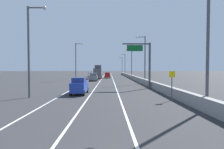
% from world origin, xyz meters
% --- Properties ---
extents(ground_plane, '(320.00, 320.00, 0.00)m').
position_xyz_m(ground_plane, '(0.00, 64.00, 0.00)').
color(ground_plane, '#2D2D30').
extents(lane_stripe_left, '(0.16, 130.00, 0.00)m').
position_xyz_m(lane_stripe_left, '(-5.50, 55.00, 0.00)').
color(lane_stripe_left, silver).
rests_on(lane_stripe_left, ground_plane).
extents(lane_stripe_center, '(0.16, 130.00, 0.00)m').
position_xyz_m(lane_stripe_center, '(-2.00, 55.00, 0.00)').
color(lane_stripe_center, silver).
rests_on(lane_stripe_center, ground_plane).
extents(lane_stripe_right, '(0.16, 130.00, 0.00)m').
position_xyz_m(lane_stripe_right, '(1.50, 55.00, 0.00)').
color(lane_stripe_right, silver).
rests_on(lane_stripe_right, ground_plane).
extents(jersey_barrier_right, '(0.60, 120.00, 1.10)m').
position_xyz_m(jersey_barrier_right, '(7.62, 40.00, 0.55)').
color(jersey_barrier_right, gray).
rests_on(jersey_barrier_right, ground_plane).
extents(overhead_sign_gantry, '(4.68, 0.36, 7.50)m').
position_xyz_m(overhead_sign_gantry, '(6.27, 25.42, 4.73)').
color(overhead_sign_gantry, '#47474C').
rests_on(overhead_sign_gantry, ground_plane).
extents(speed_advisory_sign, '(0.60, 0.11, 3.00)m').
position_xyz_m(speed_advisory_sign, '(6.72, 14.00, 1.76)').
color(speed_advisory_sign, '#4C4C51').
rests_on(speed_advisory_sign, ground_plane).
extents(lamp_post_right_near, '(2.14, 0.44, 10.20)m').
position_xyz_m(lamp_post_right_near, '(7.92, 10.09, 5.85)').
color(lamp_post_right_near, '#4C4C51').
rests_on(lamp_post_right_near, ground_plane).
extents(lamp_post_right_second, '(2.14, 0.44, 10.20)m').
position_xyz_m(lamp_post_right_second, '(7.77, 34.43, 5.85)').
color(lamp_post_right_second, '#4C4C51').
rests_on(lamp_post_right_second, ground_plane).
extents(lamp_post_right_third, '(2.14, 0.44, 10.20)m').
position_xyz_m(lamp_post_right_third, '(7.96, 58.77, 5.85)').
color(lamp_post_right_third, '#4C4C51').
rests_on(lamp_post_right_third, ground_plane).
extents(lamp_post_right_fourth, '(2.14, 0.44, 10.20)m').
position_xyz_m(lamp_post_right_fourth, '(7.79, 83.11, 5.85)').
color(lamp_post_right_fourth, '#4C4C51').
rests_on(lamp_post_right_fourth, ground_plane).
extents(lamp_post_right_fifth, '(2.14, 0.44, 10.20)m').
position_xyz_m(lamp_post_right_fifth, '(8.14, 107.44, 5.85)').
color(lamp_post_right_fifth, '#4C4C51').
rests_on(lamp_post_right_fifth, ground_plane).
extents(lamp_post_left_near, '(2.14, 0.44, 10.20)m').
position_xyz_m(lamp_post_left_near, '(-8.35, 16.09, 5.85)').
color(lamp_post_left_near, '#4C4C51').
rests_on(lamp_post_left_near, ground_plane).
extents(lamp_post_left_mid, '(2.14, 0.44, 10.20)m').
position_xyz_m(lamp_post_left_mid, '(-8.50, 45.29, 5.85)').
color(lamp_post_left_mid, '#4C4C51').
rests_on(lamp_post_left_mid, ground_plane).
extents(car_white_0, '(2.01, 4.32, 1.86)m').
position_xyz_m(car_white_0, '(-6.65, 65.13, 0.93)').
color(car_white_0, white).
rests_on(car_white_0, ground_plane).
extents(car_blue_1, '(1.82, 4.22, 2.14)m').
position_xyz_m(car_blue_1, '(-3.44, 18.85, 1.06)').
color(car_blue_1, '#1E389E').
rests_on(car_blue_1, ground_plane).
extents(car_red_2, '(1.92, 4.51, 1.91)m').
position_xyz_m(car_red_2, '(-0.21, 57.61, 0.96)').
color(car_red_2, red).
rests_on(car_red_2, ground_plane).
extents(car_gray_3, '(1.99, 4.60, 2.02)m').
position_xyz_m(car_gray_3, '(-3.74, 43.56, 1.01)').
color(car_gray_3, slate).
rests_on(car_gray_3, ground_plane).
extents(box_truck, '(2.61, 8.10, 4.38)m').
position_xyz_m(box_truck, '(-3.31, 54.18, 2.00)').
color(box_truck, '#4C4C51').
rests_on(box_truck, ground_plane).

